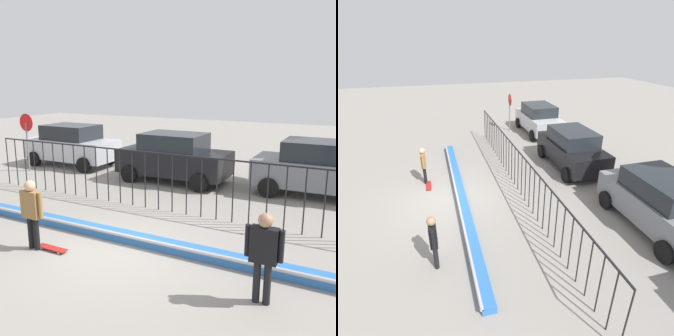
% 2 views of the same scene
% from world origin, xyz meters
% --- Properties ---
extents(ground_plane, '(60.00, 60.00, 0.00)m').
position_xyz_m(ground_plane, '(0.00, 0.00, 0.00)').
color(ground_plane, gray).
extents(bowl_coping_ledge, '(11.00, 0.41, 0.27)m').
position_xyz_m(bowl_coping_ledge, '(0.00, 0.44, 0.12)').
color(bowl_coping_ledge, '#2D6BB7').
rests_on(bowl_coping_ledge, ground).
extents(perimeter_fence, '(14.04, 0.04, 1.77)m').
position_xyz_m(perimeter_fence, '(-0.00, 2.87, 1.09)').
color(perimeter_fence, black).
rests_on(perimeter_fence, ground).
extents(skateboarder, '(0.67, 0.25, 1.66)m').
position_xyz_m(skateboarder, '(-1.68, -0.91, 0.99)').
color(skateboarder, black).
rests_on(skateboarder, ground).
extents(skateboard, '(0.80, 0.20, 0.07)m').
position_xyz_m(skateboard, '(-1.25, -0.79, 0.06)').
color(skateboard, '#A51E19').
rests_on(skateboard, ground).
extents(camera_operator, '(0.67, 0.25, 1.67)m').
position_xyz_m(camera_operator, '(3.56, -0.67, 1.00)').
color(camera_operator, black).
rests_on(camera_operator, ground).
extents(parked_car_silver, '(4.30, 2.12, 1.90)m').
position_xyz_m(parked_car_silver, '(-7.10, 6.56, 0.97)').
color(parked_car_silver, '#B7BABF').
rests_on(parked_car_silver, ground).
extents(parked_car_black, '(4.30, 2.12, 1.90)m').
position_xyz_m(parked_car_black, '(-1.57, 6.13, 0.97)').
color(parked_car_black, black).
rests_on(parked_car_black, ground).
extents(parked_car_gray, '(4.30, 2.12, 1.90)m').
position_xyz_m(parked_car_gray, '(3.67, 6.64, 0.97)').
color(parked_car_gray, slate).
rests_on(parked_car_gray, ground).
extents(stop_sign, '(0.76, 0.07, 2.50)m').
position_xyz_m(stop_sign, '(-8.03, 4.81, 1.62)').
color(stop_sign, slate).
rests_on(stop_sign, ground).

